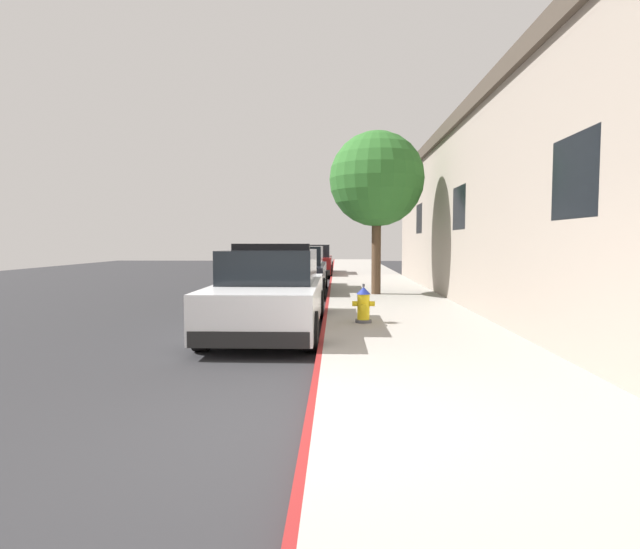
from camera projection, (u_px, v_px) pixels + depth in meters
ground_plane at (181, 304)px, 14.65m from camera, size 30.25×60.00×0.20m
sidewalk_pavement at (387, 299)px, 14.43m from camera, size 3.29×60.00×0.14m
curb_painted_edge at (328, 299)px, 14.49m from camera, size 0.08×60.00×0.14m
storefront_building at (576, 209)px, 12.55m from camera, size 6.08×22.19×5.03m
police_cruiser at (271, 293)px, 9.54m from camera, size 1.94×4.84×1.68m
parked_car_silver_ahead at (297, 271)px, 16.70m from camera, size 1.94×4.84×1.56m
parked_car_dark_far at (313, 261)px, 24.98m from camera, size 1.94×4.84×1.56m
fire_hydrant at (364, 305)px, 9.80m from camera, size 0.44×0.40×0.76m
street_tree at (377, 180)px, 14.94m from camera, size 2.82×2.82×4.86m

